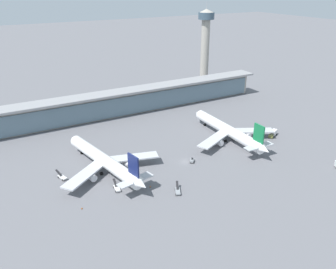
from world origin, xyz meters
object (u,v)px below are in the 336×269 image
service_truck_by_tail_grey (178,191)px  airliner_left_stand (105,161)px  safety_cone_alpha (132,187)px  control_tower (205,40)px  airliner_centre_stand (229,131)px  service_truck_under_wing_olive (273,133)px  service_truck_mid_apron_white (62,177)px  service_truck_near_nose_grey (192,161)px  safety_cone_charlie (150,186)px  safety_cone_bravo (82,208)px  service_truck_at_far_stand_white (117,188)px

service_truck_by_tail_grey → airliner_left_stand: bearing=122.2°
service_truck_by_tail_grey → safety_cone_alpha: size_ratio=9.55×
service_truck_by_tail_grey → control_tower: (99.47, 125.48, 32.36)m
airliner_centre_stand → service_truck_under_wing_olive: 24.92m
service_truck_under_wing_olive → service_truck_mid_apron_white: size_ratio=1.10×
airliner_centre_stand → service_truck_near_nose_grey: airliner_centre_stand is taller
airliner_left_stand → control_tower: bearing=39.2°
safety_cone_alpha → safety_cone_charlie: bearing=-26.3°
service_truck_mid_apron_white → safety_cone_alpha: size_ratio=9.84×
service_truck_near_nose_grey → service_truck_by_tail_grey: (-18.12, -17.66, -0.07)m
airliner_centre_stand → safety_cone_bravo: (-82.64, -20.92, -4.69)m
airliner_left_stand → safety_cone_charlie: size_ratio=84.81×
airliner_centre_stand → service_truck_by_tail_grey: bearing=-148.8°
service_truck_at_far_stand_white → control_tower: bearing=43.2°
safety_cone_bravo → service_truck_under_wing_olive: bearing=7.0°
service_truck_by_tail_grey → service_truck_at_far_stand_white: size_ratio=0.97×
service_truck_mid_apron_white → safety_cone_alpha: (22.18, -20.41, -0.49)m
airliner_centre_stand → safety_cone_alpha: size_ratio=85.15×
service_truck_mid_apron_white → service_truck_under_wing_olive: bearing=-6.0°
service_truck_at_far_stand_white → control_tower: 166.72m
airliner_centre_stand → safety_cone_alpha: 63.87m
service_truck_mid_apron_white → safety_cone_charlie: (28.67, -23.61, -0.49)m
airliner_centre_stand → safety_cone_charlie: airliner_centre_stand is taller
control_tower → safety_cone_charlie: bearing=-132.5°
airliner_centre_stand → safety_cone_bravo: 85.38m
service_truck_near_nose_grey → service_truck_at_far_stand_white: size_ratio=0.48×
service_truck_under_wing_olive → safety_cone_alpha: 85.34m
airliner_left_stand → service_truck_by_tail_grey: (18.42, -29.19, -4.20)m
service_truck_mid_apron_white → service_truck_at_far_stand_white: size_ratio=1.00×
service_truck_mid_apron_white → control_tower: 167.78m
service_truck_near_nose_grey → service_truck_under_wing_olive: 52.82m
service_truck_at_far_stand_white → safety_cone_bravo: (-15.58, -5.61, -0.49)m
service_truck_near_nose_grey → safety_cone_charlie: size_ratio=4.70×
service_truck_by_tail_grey → safety_cone_bravo: bearing=167.5°
service_truck_by_tail_grey → service_truck_at_far_stand_white: bearing=145.7°
airliner_centre_stand → safety_cone_alpha: airliner_centre_stand is taller
safety_cone_charlie → service_truck_mid_apron_white: bearing=140.5°
airliner_left_stand → safety_cone_charlie: airliner_left_stand is taller
airliner_left_stand → service_truck_at_far_stand_white: airliner_left_stand is taller
service_truck_under_wing_olive → safety_cone_bravo: size_ratio=10.81×
airliner_left_stand → safety_cone_alpha: (4.41, -17.41, -4.69)m
service_truck_near_nose_grey → service_truck_at_far_stand_white: (-37.78, -4.23, -0.07)m
service_truck_under_wing_olive → service_truck_mid_apron_white: 107.61m
service_truck_at_far_stand_white → service_truck_mid_apron_white: bearing=131.3°
service_truck_near_nose_grey → control_tower: bearing=53.0°
service_truck_by_tail_grey → safety_cone_bravo: size_ratio=9.55×
service_truck_near_nose_grey → service_truck_mid_apron_white: size_ratio=0.48×
service_truck_by_tail_grey → safety_cone_alpha: 18.31m
service_truck_under_wing_olive → control_tower: 112.90m
safety_cone_alpha → safety_cone_bravo: size_ratio=1.00×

